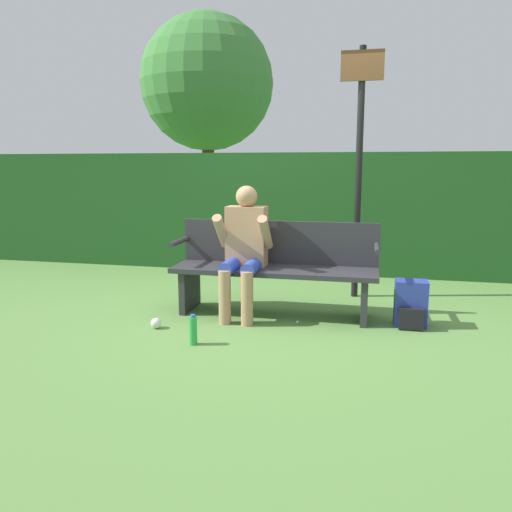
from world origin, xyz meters
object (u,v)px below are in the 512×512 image
object	(u,v)px
person_seated	(244,245)
signpost	(359,156)
backpack	(411,305)
water_bottle	(193,330)
park_bench	(275,267)
parked_car	(464,192)
tree	(207,84)

from	to	relation	value
person_seated	signpost	world-z (taller)	signpost
backpack	water_bottle	size ratio (longest dim) A/B	1.67
park_bench	parked_car	world-z (taller)	parked_car
person_seated	parked_car	xyz separation A→B (m)	(4.17, 12.97, -0.10)
person_seated	tree	bearing A→B (deg)	110.86
person_seated	parked_car	size ratio (longest dim) A/B	0.29
park_bench	signpost	bearing A→B (deg)	47.19
parked_car	tree	xyz separation A→B (m)	(-6.48, -6.91, 2.54)
park_bench	parked_car	xyz separation A→B (m)	(3.89, 12.85, 0.12)
backpack	signpost	distance (m)	1.69
signpost	parked_car	distance (m)	12.50
backpack	signpost	size ratio (longest dim) A/B	0.16
park_bench	tree	size ratio (longest dim) A/B	0.42
water_bottle	person_seated	bearing A→B (deg)	77.34
person_seated	water_bottle	xyz separation A→B (m)	(-0.20, -0.89, -0.56)
park_bench	signpost	distance (m)	1.51
signpost	parked_car	size ratio (longest dim) A/B	0.61
park_bench	parked_car	distance (m)	13.43
water_bottle	tree	xyz separation A→B (m)	(-2.11, 6.95, 2.99)
parked_car	tree	world-z (taller)	tree
backpack	signpost	world-z (taller)	signpost
water_bottle	signpost	xyz separation A→B (m)	(1.21, 1.80, 1.39)
person_seated	signpost	xyz separation A→B (m)	(1.01, 0.91, 0.83)
park_bench	signpost	xyz separation A→B (m)	(0.73, 0.79, 1.05)
water_bottle	signpost	distance (m)	2.57
water_bottle	parked_car	xyz separation A→B (m)	(4.37, 13.86, 0.46)
person_seated	parked_car	bearing A→B (deg)	72.18
backpack	water_bottle	distance (m)	1.92
backpack	water_bottle	xyz separation A→B (m)	(-1.72, -0.86, -0.08)
park_bench	signpost	size ratio (longest dim) A/B	0.74
signpost	tree	bearing A→B (deg)	122.76
park_bench	person_seated	xyz separation A→B (m)	(-0.27, -0.12, 0.22)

